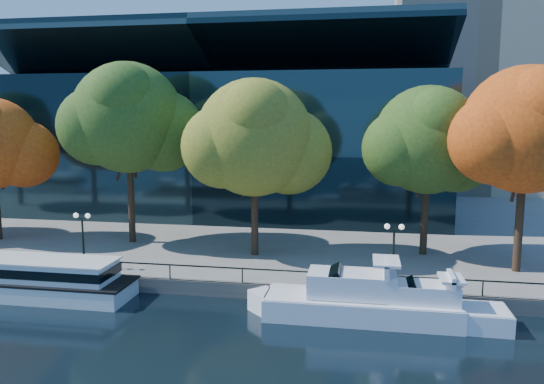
% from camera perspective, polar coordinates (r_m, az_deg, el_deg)
% --- Properties ---
extents(ground, '(160.00, 160.00, 0.00)m').
position_cam_1_polar(ground, '(34.29, -12.82, -12.28)').
color(ground, black).
rests_on(ground, ground).
extents(promenade, '(90.00, 67.08, 1.00)m').
position_cam_1_polar(promenade, '(68.07, -0.96, -1.32)').
color(promenade, slate).
rests_on(promenade, ground).
extents(railing, '(88.20, 0.08, 0.99)m').
position_cam_1_polar(railing, '(36.54, -10.94, -7.71)').
color(railing, black).
rests_on(railing, promenade).
extents(convention_building, '(50.00, 24.57, 21.43)m').
position_cam_1_polar(convention_building, '(63.62, -5.32, 5.23)').
color(convention_building, black).
rests_on(convention_building, ground).
extents(tour_boat, '(16.43, 3.66, 3.12)m').
position_cam_1_polar(tour_boat, '(39.44, -25.75, -8.14)').
color(tour_boat, white).
rests_on(tour_boat, ground).
extents(cruiser_near, '(12.60, 3.24, 3.65)m').
position_cam_1_polar(cruiser_near, '(32.20, 8.67, -11.39)').
color(cruiser_near, white).
rests_on(cruiser_near, ground).
extents(cruiser_far, '(9.49, 2.63, 3.10)m').
position_cam_1_polar(cruiser_far, '(32.22, 16.03, -11.90)').
color(cruiser_far, white).
rests_on(cruiser_far, ground).
extents(tree_2, '(11.63, 9.54, 15.32)m').
position_cam_1_polar(tree_2, '(46.33, -15.04, 7.48)').
color(tree_2, black).
rests_on(tree_2, promenade).
extents(tree_3, '(11.28, 9.25, 13.71)m').
position_cam_1_polar(tree_3, '(40.58, -1.67, 5.59)').
color(tree_3, black).
rests_on(tree_3, promenade).
extents(tree_4, '(10.40, 8.53, 13.17)m').
position_cam_1_polar(tree_4, '(42.50, 16.63, 5.14)').
color(tree_4, black).
rests_on(tree_4, promenade).
extents(tree_5, '(10.89, 8.93, 14.28)m').
position_cam_1_polar(tree_5, '(40.11, 25.88, 5.78)').
color(tree_5, black).
rests_on(tree_5, promenade).
extents(lamp_1, '(1.26, 0.36, 4.03)m').
position_cam_1_polar(lamp_1, '(40.09, -19.72, -3.62)').
color(lamp_1, black).
rests_on(lamp_1, promenade).
extents(lamp_2, '(1.26, 0.36, 4.03)m').
position_cam_1_polar(lamp_2, '(34.98, 12.98, -5.05)').
color(lamp_2, black).
rests_on(lamp_2, promenade).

